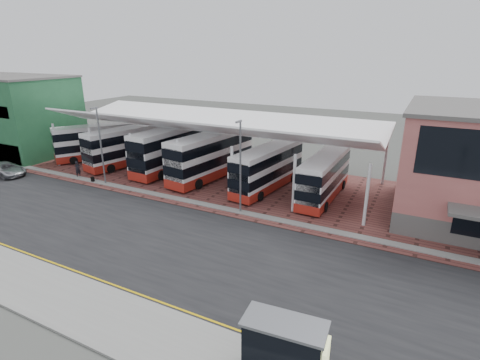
{
  "coord_description": "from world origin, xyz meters",
  "views": [
    {
      "loc": [
        15.62,
        -20.25,
        13.35
      ],
      "look_at": [
        1.21,
        7.76,
        2.41
      ],
      "focal_mm": 28.0,
      "sensor_mm": 36.0,
      "label": 1
    }
  ],
  "objects_px": {
    "pedestrian": "(78,169)",
    "bus_shelter": "(289,351)",
    "bus_1": "(129,146)",
    "bus_2": "(174,149)",
    "bus_0": "(98,142)",
    "bus_4": "(268,168)",
    "bus_5": "(324,177)",
    "silver_car": "(6,169)",
    "bus_3": "(211,156)"
  },
  "relations": [
    {
      "from": "pedestrian",
      "to": "bus_shelter",
      "type": "xyz_separation_m",
      "value": [
        30.11,
        -15.17,
        0.93
      ]
    },
    {
      "from": "bus_1",
      "to": "bus_2",
      "type": "xyz_separation_m",
      "value": [
        6.09,
        0.85,
        0.21
      ]
    },
    {
      "from": "bus_1",
      "to": "bus_shelter",
      "type": "distance_m",
      "value": 35.83
    },
    {
      "from": "bus_1",
      "to": "bus_2",
      "type": "relative_size",
      "value": 0.93
    },
    {
      "from": "bus_0",
      "to": "bus_shelter",
      "type": "relative_size",
      "value": 2.8
    },
    {
      "from": "bus_0",
      "to": "bus_2",
      "type": "distance_m",
      "value": 11.51
    },
    {
      "from": "bus_4",
      "to": "pedestrian",
      "type": "distance_m",
      "value": 20.97
    },
    {
      "from": "bus_2",
      "to": "bus_5",
      "type": "bearing_deg",
      "value": 1.02
    },
    {
      "from": "bus_2",
      "to": "silver_car",
      "type": "relative_size",
      "value": 2.37
    },
    {
      "from": "silver_car",
      "to": "bus_shelter",
      "type": "xyz_separation_m",
      "value": [
        38.0,
        -11.99,
        1.16
      ]
    },
    {
      "from": "bus_3",
      "to": "bus_5",
      "type": "height_order",
      "value": "bus_3"
    },
    {
      "from": "bus_3",
      "to": "bus_4",
      "type": "distance_m",
      "value": 6.93
    },
    {
      "from": "bus_2",
      "to": "bus_5",
      "type": "distance_m",
      "value": 18.06
    },
    {
      "from": "bus_4",
      "to": "bus_0",
      "type": "bearing_deg",
      "value": -173.55
    },
    {
      "from": "bus_4",
      "to": "bus_shelter",
      "type": "distance_m",
      "value": 23.73
    },
    {
      "from": "bus_0",
      "to": "bus_2",
      "type": "relative_size",
      "value": 0.83
    },
    {
      "from": "bus_0",
      "to": "pedestrian",
      "type": "xyz_separation_m",
      "value": [
        3.84,
        -6.68,
        -1.26
      ]
    },
    {
      "from": "bus_5",
      "to": "pedestrian",
      "type": "distance_m",
      "value": 26.49
    },
    {
      "from": "bus_1",
      "to": "silver_car",
      "type": "bearing_deg",
      "value": -121.61
    },
    {
      "from": "bus_0",
      "to": "bus_3",
      "type": "relative_size",
      "value": 0.84
    },
    {
      "from": "bus_0",
      "to": "bus_shelter",
      "type": "distance_m",
      "value": 40.38
    },
    {
      "from": "bus_1",
      "to": "bus_3",
      "type": "distance_m",
      "value": 11.51
    },
    {
      "from": "bus_3",
      "to": "pedestrian",
      "type": "xyz_separation_m",
      "value": [
        -13.06,
        -6.77,
        -1.51
      ]
    },
    {
      "from": "bus_5",
      "to": "silver_car",
      "type": "bearing_deg",
      "value": -163.16
    },
    {
      "from": "bus_1",
      "to": "pedestrian",
      "type": "xyz_separation_m",
      "value": [
        -1.55,
        -6.47,
        -1.36
      ]
    },
    {
      "from": "bus_1",
      "to": "bus_4",
      "type": "distance_m",
      "value": 18.42
    },
    {
      "from": "bus_3",
      "to": "bus_5",
      "type": "xyz_separation_m",
      "value": [
        12.62,
        -0.37,
        -0.38
      ]
    },
    {
      "from": "bus_1",
      "to": "pedestrian",
      "type": "bearing_deg",
      "value": -90.71
    },
    {
      "from": "bus_0",
      "to": "bus_1",
      "type": "xyz_separation_m",
      "value": [
        5.4,
        -0.2,
        0.1
      ]
    },
    {
      "from": "bus_shelter",
      "to": "silver_car",
      "type": "bearing_deg",
      "value": 157.56
    },
    {
      "from": "pedestrian",
      "to": "bus_1",
      "type": "bearing_deg",
      "value": -6.21
    },
    {
      "from": "bus_3",
      "to": "bus_4",
      "type": "relative_size",
      "value": 1.13
    },
    {
      "from": "bus_1",
      "to": "bus_shelter",
      "type": "bearing_deg",
      "value": -24.38
    },
    {
      "from": "bus_0",
      "to": "silver_car",
      "type": "height_order",
      "value": "bus_0"
    },
    {
      "from": "bus_1",
      "to": "pedestrian",
      "type": "height_order",
      "value": "bus_1"
    },
    {
      "from": "bus_1",
      "to": "bus_4",
      "type": "xyz_separation_m",
      "value": [
        18.42,
        -0.2,
        -0.13
      ]
    },
    {
      "from": "bus_3",
      "to": "bus_1",
      "type": "bearing_deg",
      "value": -170.59
    },
    {
      "from": "bus_2",
      "to": "bus_3",
      "type": "relative_size",
      "value": 1.01
    },
    {
      "from": "bus_3",
      "to": "pedestrian",
      "type": "distance_m",
      "value": 14.79
    },
    {
      "from": "bus_3",
      "to": "silver_car",
      "type": "bearing_deg",
      "value": -146.68
    },
    {
      "from": "bus_2",
      "to": "bus_5",
      "type": "relative_size",
      "value": 1.22
    },
    {
      "from": "silver_car",
      "to": "pedestrian",
      "type": "distance_m",
      "value": 8.51
    },
    {
      "from": "bus_shelter",
      "to": "bus_4",
      "type": "bearing_deg",
      "value": 110.37
    },
    {
      "from": "bus_1",
      "to": "bus_0",
      "type": "bearing_deg",
      "value": -169.37
    },
    {
      "from": "bus_1",
      "to": "bus_shelter",
      "type": "relative_size",
      "value": 3.12
    },
    {
      "from": "pedestrian",
      "to": "bus_3",
      "type": "bearing_deg",
      "value": -55.3
    },
    {
      "from": "bus_2",
      "to": "bus_4",
      "type": "height_order",
      "value": "bus_2"
    },
    {
      "from": "bus_1",
      "to": "bus_5",
      "type": "xyz_separation_m",
      "value": [
        24.13,
        -0.07,
        -0.22
      ]
    },
    {
      "from": "silver_car",
      "to": "bus_shelter",
      "type": "bearing_deg",
      "value": -104.46
    },
    {
      "from": "bus_2",
      "to": "bus_0",
      "type": "bearing_deg",
      "value": -172.89
    }
  ]
}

